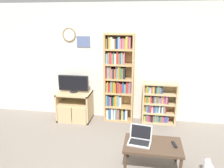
{
  "coord_description": "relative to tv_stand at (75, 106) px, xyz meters",
  "views": [
    {
      "loc": [
        0.64,
        -2.96,
        2.26
      ],
      "look_at": [
        -0.01,
        0.99,
        1.06
      ],
      "focal_mm": 35.0,
      "sensor_mm": 36.0,
      "label": 1
    }
  ],
  "objects": [
    {
      "name": "coffee_table",
      "position": [
        1.74,
        -1.48,
        0.05
      ],
      "size": [
        0.88,
        0.55,
        0.43
      ],
      "color": "#4C3828",
      "rests_on": "ground_plane"
    },
    {
      "name": "wall_back",
      "position": [
        0.96,
        0.33,
        0.97
      ],
      "size": [
        7.04,
        0.09,
        2.6
      ],
      "color": "silver",
      "rests_on": "ground_plane"
    },
    {
      "name": "ground_plane",
      "position": [
        0.97,
        -1.5,
        -0.33
      ],
      "size": [
        18.0,
        18.0,
        0.0
      ],
      "primitive_type": "plane",
      "color": "gray"
    },
    {
      "name": "tv_stand",
      "position": [
        0.0,
        0.0,
        0.0
      ],
      "size": [
        0.75,
        0.52,
        0.66
      ],
      "color": "tan",
      "rests_on": "ground_plane"
    },
    {
      "name": "remote_near_laptop",
      "position": [
        2.06,
        -1.46,
        0.1
      ],
      "size": [
        0.08,
        0.17,
        0.02
      ],
      "rotation": [
        0.0,
        0.0,
        0.22
      ],
      "color": "black",
      "rests_on": "coffee_table"
    },
    {
      "name": "bookshelf_tall",
      "position": [
        0.98,
        0.15,
        0.65
      ],
      "size": [
        0.64,
        0.28,
        1.98
      ],
      "color": "tan",
      "rests_on": "ground_plane"
    },
    {
      "name": "bookshelf_short",
      "position": [
        1.87,
        0.16,
        0.11
      ],
      "size": [
        0.74,
        0.27,
        0.93
      ],
      "color": "tan",
      "rests_on": "ground_plane"
    },
    {
      "name": "laptop",
      "position": [
        1.55,
        -1.45,
        0.16
      ],
      "size": [
        0.38,
        0.32,
        0.25
      ],
      "rotation": [
        0.0,
        0.0,
        -0.14
      ],
      "color": "silver",
      "rests_on": "coffee_table"
    },
    {
      "name": "television",
      "position": [
        -0.02,
        0.04,
        0.52
      ],
      "size": [
        0.69,
        0.18,
        0.39
      ],
      "color": "black",
      "rests_on": "tv_stand"
    }
  ]
}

